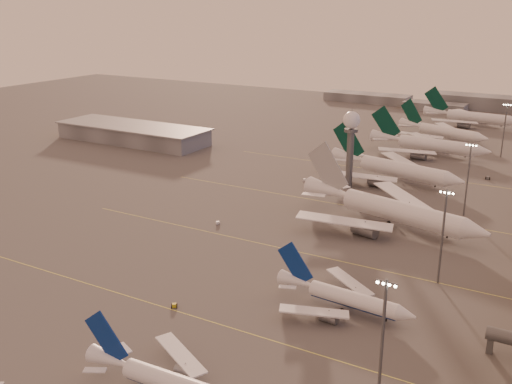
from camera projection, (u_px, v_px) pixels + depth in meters
The scene contains 23 objects.
ground at pixel (127, 323), 133.15m from camera, with size 700.00×700.00×0.00m, color #524F4F.
taxiway_markings at pixel (347, 261), 165.07m from camera, with size 180.00×185.25×0.02m.
hangar at pixel (133, 133), 304.47m from camera, with size 82.00×27.00×8.50m.
radar_tower at pixel (351, 134), 223.40m from camera, with size 6.40×6.40×31.10m.
mast_a at pixel (382, 339), 101.35m from camera, with size 3.60×0.56×25.00m.
mast_b at pixel (443, 233), 148.16m from camera, with size 3.60×0.56×25.00m.
mast_c at pixel (468, 176), 195.92m from camera, with size 3.60×0.56×25.00m.
mast_d at pixel (504, 128), 271.12m from camera, with size 3.60×0.56×25.00m.
distant_horizon at pixel (460, 103), 398.97m from camera, with size 165.00×37.50×9.00m.
narrowbody_near at pixel (165, 383), 107.69m from camera, with size 35.36×28.21×13.81m.
narrowbody_mid at pixel (344, 299), 138.07m from camera, with size 35.36×28.15×13.81m.
widebody_white at pixel (390, 214), 189.81m from camera, with size 65.31×51.72×23.40m.
greentail_a at pixel (395, 172), 237.44m from camera, with size 58.63×46.83×21.62m.
greentail_b at pixel (429, 147), 278.14m from camera, with size 57.52×46.30×20.89m.
greentail_c at pixel (442, 134), 308.13m from camera, with size 50.16×39.80×19.03m.
greentail_d at pixel (471, 119), 344.43m from camera, with size 56.84×45.68×20.67m.
gsv_truck_a at pixel (3, 383), 110.85m from camera, with size 4.76×4.08×1.88m.
gsv_tug_mid at pixel (174, 306), 139.91m from camera, with size 3.43×3.74×0.92m.
gsv_truck_b at pixel (377, 298), 142.22m from camera, with size 6.05×3.04×2.33m.
gsv_truck_c at pixel (219, 221), 191.73m from camera, with size 5.52×4.78×2.19m.
gsv_tug_far at pixel (362, 210), 203.96m from camera, with size 3.08×4.09×1.04m.
gsv_truck_d at pixel (305, 178), 238.15m from camera, with size 3.32×5.71×2.17m.
gsv_tug_hangar at pixel (488, 178), 240.60m from camera, with size 4.31×2.98×1.14m.
Camera 1 is at (83.88, -87.74, 68.42)m, focal length 42.00 mm.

